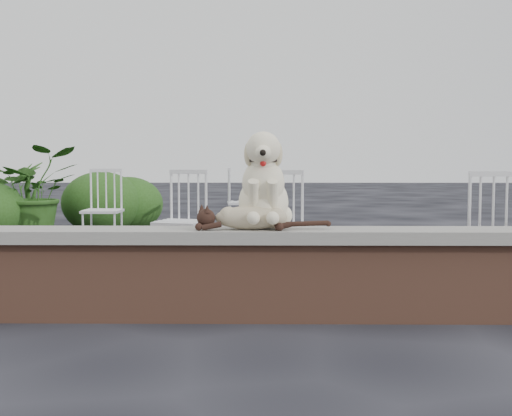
{
  "coord_description": "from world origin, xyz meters",
  "views": [
    {
      "loc": [
        0.23,
        -3.98,
        0.99
      ],
      "look_at": [
        0.18,
        0.2,
        0.7
      ],
      "focal_mm": 43.93,
      "sensor_mm": 36.0,
      "label": 1
    }
  ],
  "objects_px": {
    "dog": "(263,179)",
    "chair_b": "(181,220)",
    "cat": "(251,216)",
    "potted_plant_a": "(34,192)",
    "potted_plant_b": "(27,198)",
    "chair_a": "(102,209)",
    "chair_c": "(484,231)",
    "chair_d": "(278,224)",
    "chair_e": "(243,202)"
  },
  "relations": [
    {
      "from": "dog",
      "to": "chair_b",
      "type": "height_order",
      "value": "dog"
    },
    {
      "from": "cat",
      "to": "potted_plant_a",
      "type": "relative_size",
      "value": 0.81
    },
    {
      "from": "cat",
      "to": "potted_plant_b",
      "type": "relative_size",
      "value": 0.98
    },
    {
      "from": "potted_plant_b",
      "to": "potted_plant_a",
      "type": "bearing_deg",
      "value": -58.88
    },
    {
      "from": "chair_a",
      "to": "chair_c",
      "type": "xyz_separation_m",
      "value": [
        3.6,
        -2.28,
        0.0
      ]
    },
    {
      "from": "chair_a",
      "to": "chair_d",
      "type": "relative_size",
      "value": 1.0
    },
    {
      "from": "cat",
      "to": "chair_a",
      "type": "distance_m",
      "value": 3.74
    },
    {
      "from": "chair_b",
      "to": "potted_plant_a",
      "type": "relative_size",
      "value": 0.76
    },
    {
      "from": "potted_plant_a",
      "to": "cat",
      "type": "bearing_deg",
      "value": -55.87
    },
    {
      "from": "chair_e",
      "to": "chair_a",
      "type": "distance_m",
      "value": 2.22
    },
    {
      "from": "chair_d",
      "to": "cat",
      "type": "bearing_deg",
      "value": -81.7
    },
    {
      "from": "chair_e",
      "to": "chair_b",
      "type": "xyz_separation_m",
      "value": [
        -0.48,
        -2.98,
        0.0
      ]
    },
    {
      "from": "chair_e",
      "to": "chair_b",
      "type": "distance_m",
      "value": 3.02
    },
    {
      "from": "chair_c",
      "to": "potted_plant_a",
      "type": "xyz_separation_m",
      "value": [
        -4.81,
        3.42,
        0.15
      ]
    },
    {
      "from": "dog",
      "to": "chair_e",
      "type": "distance_m",
      "value": 4.72
    },
    {
      "from": "chair_e",
      "to": "chair_a",
      "type": "xyz_separation_m",
      "value": [
        -1.58,
        -1.57,
        0.0
      ]
    },
    {
      "from": "chair_b",
      "to": "cat",
      "type": "bearing_deg",
      "value": -53.64
    },
    {
      "from": "chair_e",
      "to": "potted_plant_b",
      "type": "relative_size",
      "value": 0.92
    },
    {
      "from": "cat",
      "to": "chair_c",
      "type": "xyz_separation_m",
      "value": [
        1.82,
        1.0,
        -0.2
      ]
    },
    {
      "from": "chair_d",
      "to": "dog",
      "type": "bearing_deg",
      "value": -79.25
    },
    {
      "from": "potted_plant_a",
      "to": "chair_d",
      "type": "bearing_deg",
      "value": -42.0
    },
    {
      "from": "chair_b",
      "to": "potted_plant_b",
      "type": "relative_size",
      "value": 0.92
    },
    {
      "from": "potted_plant_a",
      "to": "chair_c",
      "type": "bearing_deg",
      "value": -35.41
    },
    {
      "from": "chair_b",
      "to": "chair_d",
      "type": "distance_m",
      "value": 0.95
    },
    {
      "from": "dog",
      "to": "cat",
      "type": "height_order",
      "value": "dog"
    },
    {
      "from": "chair_a",
      "to": "potted_plant_a",
      "type": "xyz_separation_m",
      "value": [
        -1.21,
        1.14,
        0.15
      ]
    },
    {
      "from": "dog",
      "to": "potted_plant_a",
      "type": "bearing_deg",
      "value": 126.54
    },
    {
      "from": "potted_plant_a",
      "to": "potted_plant_b",
      "type": "relative_size",
      "value": 1.21
    },
    {
      "from": "cat",
      "to": "potted_plant_a",
      "type": "xyz_separation_m",
      "value": [
        -2.99,
        4.42,
        -0.05
      ]
    },
    {
      "from": "dog",
      "to": "potted_plant_b",
      "type": "height_order",
      "value": "dog"
    },
    {
      "from": "potted_plant_b",
      "to": "chair_d",
      "type": "bearing_deg",
      "value": -43.82
    },
    {
      "from": "chair_d",
      "to": "potted_plant_a",
      "type": "xyz_separation_m",
      "value": [
        -3.2,
        2.88,
        0.15
      ]
    },
    {
      "from": "chair_a",
      "to": "chair_d",
      "type": "xyz_separation_m",
      "value": [
        1.99,
        -1.74,
        0.0
      ]
    },
    {
      "from": "dog",
      "to": "chair_a",
      "type": "height_order",
      "value": "dog"
    },
    {
      "from": "chair_e",
      "to": "chair_c",
      "type": "height_order",
      "value": "same"
    },
    {
      "from": "potted_plant_b",
      "to": "chair_e",
      "type": "bearing_deg",
      "value": -0.46
    },
    {
      "from": "chair_a",
      "to": "potted_plant_b",
      "type": "height_order",
      "value": "potted_plant_b"
    },
    {
      "from": "chair_b",
      "to": "chair_c",
      "type": "height_order",
      "value": "same"
    },
    {
      "from": "dog",
      "to": "potted_plant_b",
      "type": "distance_m",
      "value": 5.8
    },
    {
      "from": "chair_a",
      "to": "potted_plant_a",
      "type": "distance_m",
      "value": 1.67
    },
    {
      "from": "cat",
      "to": "potted_plant_b",
      "type": "xyz_separation_m",
      "value": [
        -3.27,
        4.87,
        -0.15
      ]
    },
    {
      "from": "chair_b",
      "to": "chair_a",
      "type": "bearing_deg",
      "value": 143.82
    },
    {
      "from": "chair_d",
      "to": "potted_plant_b",
      "type": "distance_m",
      "value": 4.81
    },
    {
      "from": "chair_b",
      "to": "chair_d",
      "type": "relative_size",
      "value": 1.0
    },
    {
      "from": "chair_d",
      "to": "potted_plant_b",
      "type": "xyz_separation_m",
      "value": [
        -3.47,
        3.33,
        0.04
      ]
    },
    {
      "from": "chair_b",
      "to": "chair_a",
      "type": "relative_size",
      "value": 1.0
    },
    {
      "from": "cat",
      "to": "chair_c",
      "type": "distance_m",
      "value": 2.08
    },
    {
      "from": "chair_e",
      "to": "chair_d",
      "type": "height_order",
      "value": "same"
    },
    {
      "from": "chair_c",
      "to": "potted_plant_a",
      "type": "distance_m",
      "value": 5.9
    },
    {
      "from": "chair_e",
      "to": "chair_c",
      "type": "relative_size",
      "value": 1.0
    }
  ]
}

